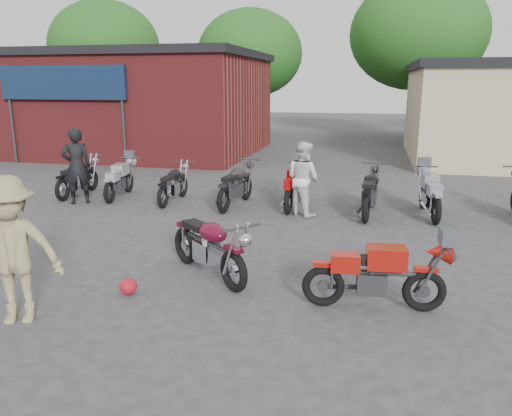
% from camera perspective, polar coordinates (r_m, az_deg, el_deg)
% --- Properties ---
extents(ground, '(90.00, 90.00, 0.00)m').
position_cam_1_polar(ground, '(7.47, -3.61, -9.62)').
color(ground, '#363538').
extents(brick_building, '(12.00, 8.00, 4.00)m').
position_cam_1_polar(brick_building, '(23.32, -15.33, 11.21)').
color(brick_building, maroon).
rests_on(brick_building, ground).
extents(tree_0, '(6.56, 6.56, 8.20)m').
position_cam_1_polar(tree_0, '(32.73, -16.77, 15.51)').
color(tree_0, '#124314').
rests_on(tree_0, ground).
extents(tree_1, '(5.92, 5.92, 7.40)m').
position_cam_1_polar(tree_1, '(29.39, -0.68, 15.52)').
color(tree_1, '#124314').
rests_on(tree_1, ground).
extents(tree_2, '(7.04, 7.04, 8.80)m').
position_cam_1_polar(tree_2, '(28.64, 17.86, 16.31)').
color(tree_2, '#124314').
rests_on(tree_2, ground).
extents(vintage_motorcycle, '(1.97, 1.82, 1.17)m').
position_cam_1_polar(vintage_motorcycle, '(7.84, -5.41, -3.90)').
color(vintage_motorcycle, '#570A21').
rests_on(vintage_motorcycle, ground).
extents(sportbike, '(1.91, 0.80, 1.07)m').
position_cam_1_polar(sportbike, '(6.94, 13.66, -7.11)').
color(sportbike, '#A9150E').
rests_on(sportbike, ground).
extents(helmet, '(0.30, 0.30, 0.24)m').
position_cam_1_polar(helmet, '(7.59, -14.38, -8.67)').
color(helmet, '#AA121E').
rests_on(helmet, ground).
extents(person_dark, '(0.84, 0.78, 1.92)m').
position_cam_1_polar(person_dark, '(13.37, -19.80, 4.52)').
color(person_dark, black).
rests_on(person_dark, ground).
extents(person_light, '(1.05, 1.01, 1.72)m').
position_cam_1_polar(person_light, '(11.55, 5.38, 3.38)').
color(person_light, silver).
rests_on(person_light, ground).
extents(person_tan, '(1.41, 1.10, 1.92)m').
position_cam_1_polar(person_tan, '(6.97, -26.17, -4.43)').
color(person_tan, '#93855B').
rests_on(person_tan, ground).
extents(row_bike_0, '(0.64, 1.91, 1.11)m').
position_cam_1_polar(row_bike_0, '(14.44, -19.69, 3.55)').
color(row_bike_0, black).
rests_on(row_bike_0, ground).
extents(row_bike_1, '(0.81, 1.89, 1.06)m').
position_cam_1_polar(row_bike_1, '(13.83, -15.36, 3.35)').
color(row_bike_1, '#9CA1AA').
rests_on(row_bike_1, ground).
extents(row_bike_2, '(0.60, 1.80, 1.05)m').
position_cam_1_polar(row_bike_2, '(12.99, -9.42, 2.95)').
color(row_bike_2, black).
rests_on(row_bike_2, ground).
extents(row_bike_3, '(0.90, 2.10, 1.18)m').
position_cam_1_polar(row_bike_3, '(12.38, -2.29, 2.91)').
color(row_bike_3, '#232326').
rests_on(row_bike_3, ground).
extents(row_bike_4, '(0.69, 1.94, 1.12)m').
position_cam_1_polar(row_bike_4, '(12.29, 4.39, 2.63)').
color(row_bike_4, '#A70D0F').
rests_on(row_bike_4, ground).
extents(row_bike_5, '(0.87, 2.14, 1.21)m').
position_cam_1_polar(row_bike_5, '(11.86, 12.95, 2.11)').
color(row_bike_5, black).
rests_on(row_bike_5, ground).
extents(row_bike_6, '(0.84, 2.03, 1.15)m').
position_cam_1_polar(row_bike_6, '(12.12, 19.27, 1.77)').
color(row_bike_6, gray).
rests_on(row_bike_6, ground).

